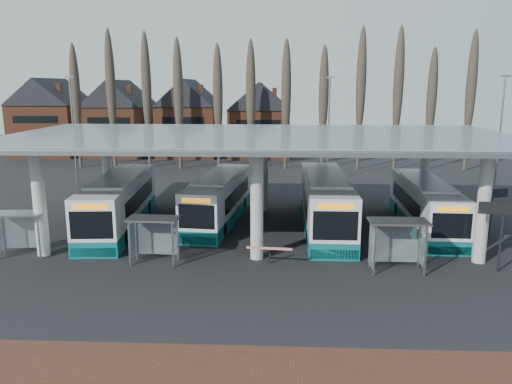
{
  "coord_description": "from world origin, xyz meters",
  "views": [
    {
      "loc": [
        1.21,
        -23.62,
        9.35
      ],
      "look_at": [
        -0.26,
        7.0,
        2.78
      ],
      "focal_mm": 35.0,
      "sensor_mm": 36.0,
      "label": 1
    }
  ],
  "objects_px": {
    "shelter_0": "(21,224)",
    "shelter_2": "(397,234)",
    "bus_2": "(325,203)",
    "bus_0": "(119,203)",
    "bus_1": "(219,199)",
    "shelter_1": "(154,229)",
    "bus_3": "(425,206)"
  },
  "relations": [
    {
      "from": "bus_1",
      "to": "shelter_1",
      "type": "bearing_deg",
      "value": -99.64
    },
    {
      "from": "shelter_1",
      "to": "shelter_2",
      "type": "distance_m",
      "value": 12.69
    },
    {
      "from": "bus_0",
      "to": "shelter_1",
      "type": "bearing_deg",
      "value": -63.08
    },
    {
      "from": "bus_2",
      "to": "shelter_2",
      "type": "distance_m",
      "value": 8.37
    },
    {
      "from": "shelter_1",
      "to": "shelter_0",
      "type": "bearing_deg",
      "value": 177.24
    },
    {
      "from": "bus_1",
      "to": "shelter_2",
      "type": "distance_m",
      "value": 13.87
    },
    {
      "from": "bus_0",
      "to": "shelter_1",
      "type": "xyz_separation_m",
      "value": [
        4.02,
        -6.59,
        0.19
      ]
    },
    {
      "from": "bus_3",
      "to": "shelter_0",
      "type": "relative_size",
      "value": 4.08
    },
    {
      "from": "shelter_1",
      "to": "shelter_2",
      "type": "height_order",
      "value": "shelter_2"
    },
    {
      "from": "shelter_2",
      "to": "bus_2",
      "type": "bearing_deg",
      "value": 110.14
    },
    {
      "from": "shelter_0",
      "to": "shelter_1",
      "type": "relative_size",
      "value": 1.03
    },
    {
      "from": "bus_2",
      "to": "shelter_0",
      "type": "bearing_deg",
      "value": -159.54
    },
    {
      "from": "bus_1",
      "to": "bus_2",
      "type": "height_order",
      "value": "bus_2"
    },
    {
      "from": "bus_2",
      "to": "bus_0",
      "type": "bearing_deg",
      "value": -177.54
    },
    {
      "from": "bus_0",
      "to": "bus_3",
      "type": "bearing_deg",
      "value": -2.08
    },
    {
      "from": "bus_1",
      "to": "shelter_0",
      "type": "height_order",
      "value": "bus_1"
    },
    {
      "from": "bus_3",
      "to": "shelter_2",
      "type": "relative_size",
      "value": 3.94
    },
    {
      "from": "bus_0",
      "to": "bus_1",
      "type": "distance_m",
      "value": 6.78
    },
    {
      "from": "bus_3",
      "to": "shelter_0",
      "type": "bearing_deg",
      "value": -162.53
    },
    {
      "from": "bus_1",
      "to": "shelter_2",
      "type": "bearing_deg",
      "value": -36.37
    },
    {
      "from": "shelter_2",
      "to": "bus_3",
      "type": "bearing_deg",
      "value": 65.04
    },
    {
      "from": "bus_3",
      "to": "bus_0",
      "type": "bearing_deg",
      "value": -175.75
    },
    {
      "from": "shelter_0",
      "to": "bus_2",
      "type": "bearing_deg",
      "value": 13.04
    },
    {
      "from": "shelter_0",
      "to": "shelter_2",
      "type": "relative_size",
      "value": 0.97
    },
    {
      "from": "bus_2",
      "to": "shelter_2",
      "type": "relative_size",
      "value": 4.39
    },
    {
      "from": "bus_0",
      "to": "bus_2",
      "type": "height_order",
      "value": "bus_2"
    },
    {
      "from": "bus_1",
      "to": "bus_2",
      "type": "xyz_separation_m",
      "value": [
        7.27,
        -1.54,
        0.16
      ]
    },
    {
      "from": "shelter_0",
      "to": "bus_3",
      "type": "bearing_deg",
      "value": 8.48
    },
    {
      "from": "bus_2",
      "to": "shelter_2",
      "type": "height_order",
      "value": "bus_2"
    },
    {
      "from": "shelter_0",
      "to": "shelter_1",
      "type": "distance_m",
      "value": 7.72
    },
    {
      "from": "bus_3",
      "to": "shelter_2",
      "type": "distance_m",
      "value": 8.96
    },
    {
      "from": "shelter_0",
      "to": "shelter_2",
      "type": "distance_m",
      "value": 20.4
    }
  ]
}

